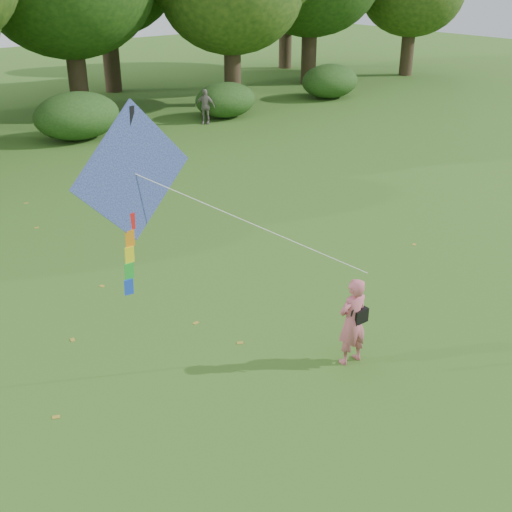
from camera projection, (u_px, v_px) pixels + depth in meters
ground at (348, 359)px, 11.68m from camera, size 100.00×100.00×0.00m
man_kite_flyer at (352, 321)px, 11.25m from camera, size 0.64×0.46×1.66m
bystander_right at (205, 106)px, 28.18m from camera, size 0.87×0.91×1.52m
crossbody_bag at (359, 315)px, 11.25m from camera, size 0.43×0.20×0.69m
flying_kite at (134, 177)px, 9.12m from camera, size 4.59×1.65×3.19m
fallen_leaves at (183, 308)px, 13.37m from camera, size 10.56×15.52×0.01m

